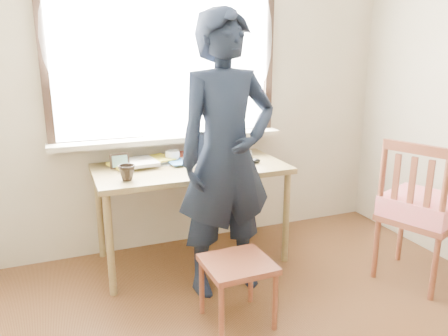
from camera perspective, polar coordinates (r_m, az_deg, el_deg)
name	(u,v)px	position (r m, az deg, el deg)	size (l,w,h in m)	color
room_shell	(313,46)	(1.92, 11.54, 15.37)	(3.52, 4.02, 2.61)	#C1B69B
desk	(191,176)	(3.32, -4.33, -1.07)	(1.43, 0.71, 0.77)	olive
laptop	(220,157)	(3.33, -0.57, 1.45)	(0.37, 0.31, 0.24)	black
mug_white	(173,156)	(3.42, -6.74, 1.53)	(0.11, 0.11, 0.09)	white
mug_dark	(127,173)	(3.00, -12.57, -0.60)	(0.11, 0.11, 0.10)	black
mouse	(255,161)	(3.37, 4.03, 0.93)	(0.09, 0.07, 0.04)	black
desk_clutter	(139,162)	(3.38, -11.10, 0.80)	(0.70, 0.46, 0.04)	#A6331E
book_a	(137,161)	(3.43, -11.26, 0.85)	(0.22, 0.29, 0.03)	white
book_b	(230,154)	(3.62, 0.74, 1.82)	(0.18, 0.25, 0.02)	white
picture_frame	(120,162)	(3.27, -13.45, 0.74)	(0.14, 0.02, 0.11)	black
work_chair	(237,271)	(2.68, 1.77, -13.29)	(0.40, 0.38, 0.40)	brown
side_chair	(420,209)	(3.35, 24.26, -4.86)	(0.60, 0.61, 1.04)	brown
person	(227,157)	(2.86, 0.33, 1.46)	(0.68, 0.45, 1.87)	black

